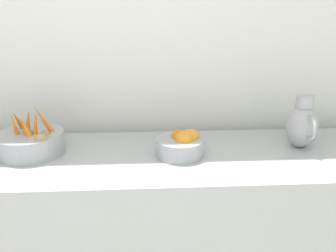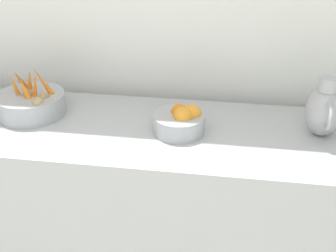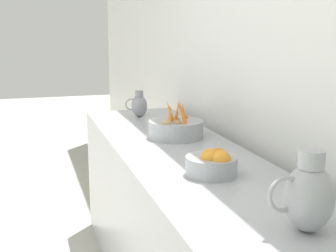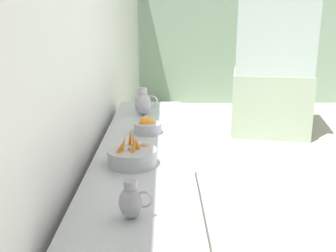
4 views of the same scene
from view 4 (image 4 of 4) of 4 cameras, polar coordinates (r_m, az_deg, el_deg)
tile_wall_left at (r=3.27m, az=-10.73°, el=10.75°), size 0.10×9.71×3.00m
back_wall_green at (r=8.87m, az=23.18°, el=12.69°), size 8.00×0.10×3.00m
prep_counter at (r=3.02m, az=-3.23°, el=-10.34°), size 0.63×2.80×0.88m
vegetable_colander at (r=2.42m, az=-5.21°, el=-4.34°), size 0.30×0.30×0.23m
orange_bowl at (r=3.07m, az=-3.00°, el=-0.05°), size 0.22×0.22×0.12m
metal_pitcher_tall at (r=3.62m, az=-3.63°, el=3.38°), size 0.21×0.15×0.25m
metal_pitcher_short at (r=1.80m, az=-5.36°, el=-10.78°), size 0.15×0.11×0.18m
glass_block_booth at (r=6.32m, az=14.91°, el=9.46°), size 1.41×1.44×2.32m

